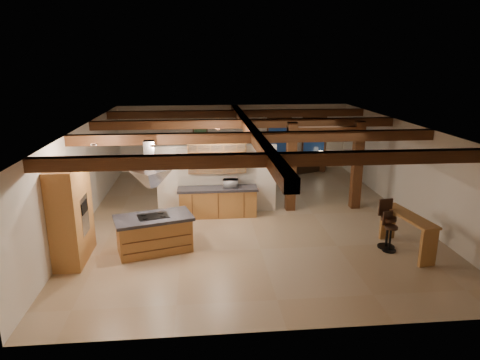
{
  "coord_description": "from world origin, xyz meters",
  "views": [
    {
      "loc": [
        -1.5,
        -12.69,
        4.79
      ],
      "look_at": [
        -0.26,
        0.5,
        1.06
      ],
      "focal_mm": 32.0,
      "sensor_mm": 36.0,
      "label": 1
    }
  ],
  "objects_px": {
    "sofa": "(300,165)",
    "bar_counter": "(407,227)",
    "kitchen_island": "(154,233)",
    "dining_table": "(236,186)"
  },
  "relations": [
    {
      "from": "dining_table",
      "to": "sofa",
      "type": "relative_size",
      "value": 0.86
    },
    {
      "from": "kitchen_island",
      "to": "bar_counter",
      "type": "relative_size",
      "value": 1.1
    },
    {
      "from": "dining_table",
      "to": "sofa",
      "type": "height_order",
      "value": "dining_table"
    },
    {
      "from": "bar_counter",
      "to": "dining_table",
      "type": "bearing_deg",
      "value": 127.21
    },
    {
      "from": "sofa",
      "to": "kitchen_island",
      "type": "bearing_deg",
      "value": 31.79
    },
    {
      "from": "sofa",
      "to": "bar_counter",
      "type": "bearing_deg",
      "value": 73.84
    },
    {
      "from": "kitchen_island",
      "to": "dining_table",
      "type": "relative_size",
      "value": 1.18
    },
    {
      "from": "kitchen_island",
      "to": "dining_table",
      "type": "height_order",
      "value": "kitchen_island"
    },
    {
      "from": "kitchen_island",
      "to": "bar_counter",
      "type": "height_order",
      "value": "bar_counter"
    },
    {
      "from": "sofa",
      "to": "dining_table",
      "type": "bearing_deg",
      "value": 22.96
    }
  ]
}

